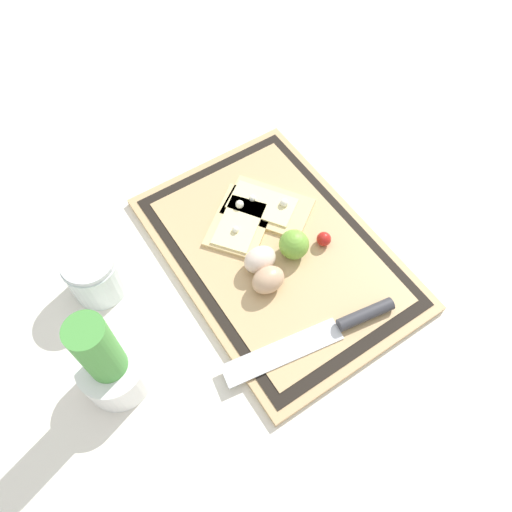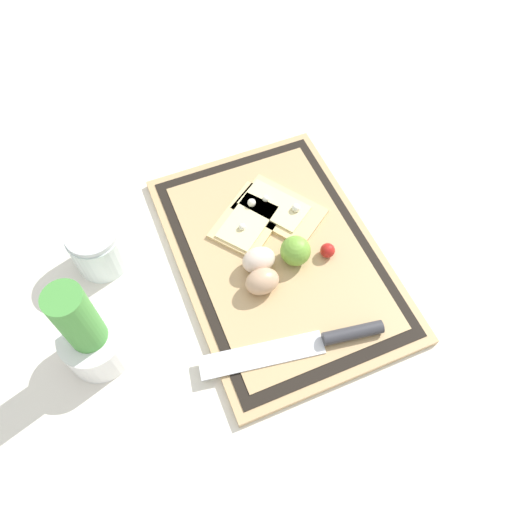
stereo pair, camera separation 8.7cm
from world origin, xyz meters
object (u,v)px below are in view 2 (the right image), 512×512
at_px(knife, 323,340).
at_px(egg_pink, 259,260).
at_px(egg_brown, 262,281).
at_px(herb_pot, 90,337).
at_px(pizza_slice_near, 279,209).
at_px(lime, 295,251).
at_px(cherry_tomato_red, 328,250).
at_px(pizza_slice_far, 250,219).
at_px(sauce_jar, 99,249).

relative_size(knife, egg_pink, 5.13).
bearing_deg(knife, egg_pink, 13.57).
height_order(knife, egg_brown, egg_brown).
bearing_deg(knife, herb_pot, 69.63).
bearing_deg(herb_pot, pizza_slice_near, -69.05).
relative_size(pizza_slice_near, lime, 3.47).
relative_size(knife, egg_brown, 5.13).
bearing_deg(egg_brown, pizza_slice_near, -33.41).
relative_size(egg_brown, lime, 1.10).
distance_m(knife, lime, 0.16).
bearing_deg(cherry_tomato_red, knife, 150.86).
bearing_deg(egg_pink, knife, -166.43).
xyz_separation_m(cherry_tomato_red, herb_pot, (-0.02, 0.42, 0.04)).
distance_m(pizza_slice_far, sauce_jar, 0.28).
height_order(lime, herb_pot, herb_pot).
bearing_deg(lime, sauce_jar, 66.83).
bearing_deg(pizza_slice_near, herb_pot, 110.95).
height_order(pizza_slice_near, sauce_jar, sauce_jar).
distance_m(pizza_slice_far, cherry_tomato_red, 0.16).
bearing_deg(egg_pink, pizza_slice_near, -39.50).
relative_size(egg_brown, herb_pot, 0.29).
distance_m(knife, sauce_jar, 0.42).
xyz_separation_m(knife, egg_brown, (0.13, 0.05, 0.01)).
relative_size(pizza_slice_near, knife, 0.62).
distance_m(lime, sauce_jar, 0.35).
relative_size(egg_pink, sauce_jar, 0.63).
bearing_deg(egg_brown, sauce_jar, 55.20).
bearing_deg(cherry_tomato_red, sauce_jar, 68.26).
distance_m(pizza_slice_near, herb_pot, 0.41).
distance_m(herb_pot, sauce_jar, 0.18).
bearing_deg(sauce_jar, herb_pot, 165.39).
height_order(egg_pink, sauce_jar, sauce_jar).
bearing_deg(lime, knife, 171.34).
distance_m(egg_brown, herb_pot, 0.29).
bearing_deg(sauce_jar, egg_pink, -116.65).
xyz_separation_m(pizza_slice_near, sauce_jar, (0.03, 0.33, 0.02)).
xyz_separation_m(lime, cherry_tomato_red, (-0.01, -0.06, -0.01)).
bearing_deg(pizza_slice_far, lime, -158.14).
height_order(pizza_slice_near, pizza_slice_far, same).
xyz_separation_m(pizza_slice_far, cherry_tomato_red, (-0.12, -0.10, 0.01)).
xyz_separation_m(egg_pink, lime, (-0.01, -0.07, 0.00)).
bearing_deg(cherry_tomato_red, egg_pink, 79.33).
xyz_separation_m(pizza_slice_far, egg_brown, (-0.14, 0.03, 0.02)).
distance_m(egg_brown, sauce_jar, 0.29).
distance_m(egg_brown, cherry_tomato_red, 0.14).
bearing_deg(lime, pizza_slice_near, -8.74).
relative_size(pizza_slice_far, egg_pink, 3.01).
relative_size(pizza_slice_far, herb_pot, 0.87).
bearing_deg(pizza_slice_near, egg_pink, 140.50).
xyz_separation_m(knife, egg_pink, (0.17, 0.04, 0.01)).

